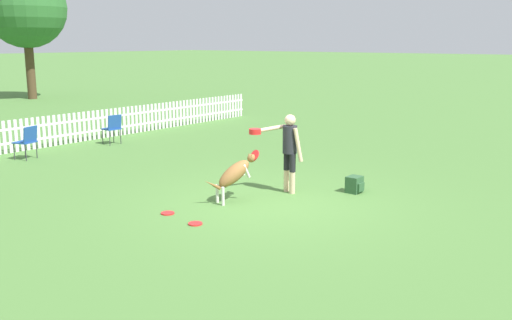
% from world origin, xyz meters
% --- Properties ---
extents(ground_plane, '(240.00, 240.00, 0.00)m').
position_xyz_m(ground_plane, '(0.00, 0.00, 0.00)').
color(ground_plane, '#4C7A38').
extents(handler_person, '(0.83, 0.87, 1.55)m').
position_xyz_m(handler_person, '(0.76, 0.18, 0.97)').
color(handler_person, beige).
rests_on(handler_person, ground_plane).
extents(leaping_dog, '(1.13, 0.56, 0.93)m').
position_xyz_m(leaping_dog, '(-0.37, 0.57, 0.54)').
color(leaping_dog, olive).
rests_on(leaping_dog, ground_plane).
extents(frisbee_near_handler, '(0.23, 0.23, 0.02)m').
position_xyz_m(frisbee_near_handler, '(-1.80, 0.20, 0.01)').
color(frisbee_near_handler, red).
rests_on(frisbee_near_handler, ground_plane).
extents(frisbee_near_dog, '(0.23, 0.23, 0.02)m').
position_xyz_m(frisbee_near_dog, '(-1.68, 0.98, 0.01)').
color(frisbee_near_dog, red).
rests_on(frisbee_near_dog, ground_plane).
extents(backpack_on_grass, '(0.31, 0.30, 0.33)m').
position_xyz_m(backpack_on_grass, '(1.58, -0.87, 0.16)').
color(backpack_on_grass, '#2D5633').
rests_on(backpack_on_grass, ground_plane).
extents(picket_fence, '(18.32, 0.04, 0.88)m').
position_xyz_m(picket_fence, '(0.00, 8.29, 0.44)').
color(picket_fence, white).
rests_on(picket_fence, ground_plane).
extents(folding_chair_center, '(0.56, 0.57, 0.84)m').
position_xyz_m(folding_chair_center, '(-0.66, 7.15, 0.51)').
color(folding_chair_center, '#333338').
rests_on(folding_chair_center, ground_plane).
extents(folding_chair_green_right, '(0.47, 0.49, 0.86)m').
position_xyz_m(folding_chair_green_right, '(2.00, 7.18, 0.52)').
color(folding_chair_green_right, '#333338').
rests_on(folding_chair_green_right, ground_plane).
extents(tree_left_grove, '(3.99, 3.99, 6.53)m').
position_xyz_m(tree_left_grove, '(7.68, 21.02, 4.51)').
color(tree_left_grove, '#4C3823').
rests_on(tree_left_grove, ground_plane).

